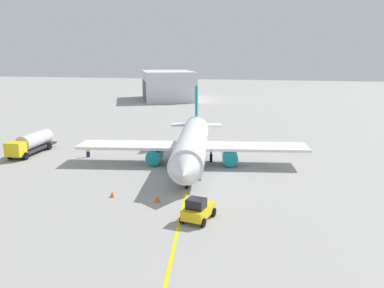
{
  "coord_description": "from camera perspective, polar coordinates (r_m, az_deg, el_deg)",
  "views": [
    {
      "loc": [
        50.89,
        12.18,
        14.76
      ],
      "look_at": [
        0.0,
        0.0,
        3.0
      ],
      "focal_mm": 36.79,
      "sensor_mm": 36.0,
      "label": 1
    }
  ],
  "objects": [
    {
      "name": "airplane",
      "position": [
        54.11,
        0.03,
        -0.09
      ],
      "size": [
        30.77,
        32.11,
        10.0
      ],
      "color": "white",
      "rests_on": "ground"
    },
    {
      "name": "pushback_tug",
      "position": [
        36.44,
        0.86,
        -9.5
      ],
      "size": [
        3.9,
        2.87,
        2.2
      ],
      "color": "yellow",
      "rests_on": "ground"
    },
    {
      "name": "taxi_line_marking",
      "position": [
        54.37,
        -0.0,
        -3.08
      ],
      "size": [
        69.09,
        12.48,
        0.01
      ],
      "primitive_type": "cube",
      "rotation": [
        0.0,
        0.0,
        0.17
      ],
      "color": "yellow",
      "rests_on": "ground"
    },
    {
      "name": "fuel_tanker",
      "position": [
        65.25,
        -22.26,
        0.19
      ],
      "size": [
        10.43,
        3.28,
        3.15
      ],
      "color": "#2D2D33",
      "rests_on": "ground"
    },
    {
      "name": "distant_hangar",
      "position": [
        136.66,
        -3.55,
        8.48
      ],
      "size": [
        29.67,
        24.87,
        9.7
      ],
      "color": "silver",
      "rests_on": "ground"
    },
    {
      "name": "safety_cone_nose",
      "position": [
        43.18,
        -11.47,
        -7.16
      ],
      "size": [
        0.55,
        0.55,
        0.61
      ],
      "primitive_type": "cone",
      "color": "#F2590F",
      "rests_on": "ground"
    },
    {
      "name": "safety_cone_wingtip",
      "position": [
        41.11,
        -5.05,
        -7.89
      ],
      "size": [
        0.65,
        0.65,
        0.72
      ],
      "primitive_type": "cone",
      "color": "#F2590F",
      "rests_on": "ground"
    },
    {
      "name": "refueling_worker",
      "position": [
        60.47,
        -14.85,
        -1.09
      ],
      "size": [
        0.63,
        0.61,
        1.71
      ],
      "color": "navy",
      "rests_on": "ground"
    },
    {
      "name": "ground_plane",
      "position": [
        54.37,
        -0.0,
        -3.09
      ],
      "size": [
        400.0,
        400.0,
        0.0
      ],
      "primitive_type": "plane",
      "color": "#9E9B96"
    }
  ]
}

